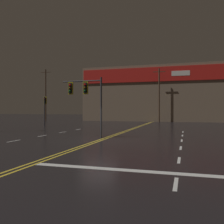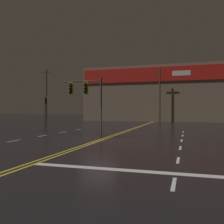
% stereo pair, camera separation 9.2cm
% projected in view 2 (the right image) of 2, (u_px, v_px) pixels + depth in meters
% --- Properties ---
extents(ground_plane, '(200.00, 200.00, 0.00)m').
position_uv_depth(ground_plane, '(98.00, 141.00, 17.51)').
color(ground_plane, black).
extents(road_markings, '(16.69, 60.00, 0.01)m').
position_uv_depth(road_markings, '(107.00, 144.00, 15.62)').
color(road_markings, gold).
rests_on(road_markings, ground).
extents(traffic_signal_median, '(3.30, 0.36, 4.70)m').
position_uv_depth(traffic_signal_median, '(85.00, 93.00, 19.63)').
color(traffic_signal_median, '#38383D').
rests_on(traffic_signal_median, ground).
extents(traffic_signal_corner_northwest, '(0.42, 0.36, 3.93)m').
position_uv_depth(traffic_signal_corner_northwest, '(45.00, 105.00, 32.87)').
color(traffic_signal_corner_northwest, '#38383D').
rests_on(traffic_signal_corner_northwest, ground).
extents(building_backdrop, '(28.38, 10.23, 10.68)m').
position_uv_depth(building_backdrop, '(157.00, 95.00, 51.15)').
color(building_backdrop, '#7A6651').
rests_on(building_backdrop, ground).
extents(utility_pole_row, '(44.59, 0.26, 10.70)m').
position_uv_depth(utility_pole_row, '(153.00, 92.00, 45.05)').
color(utility_pole_row, '#4C3828').
rests_on(utility_pole_row, ground).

